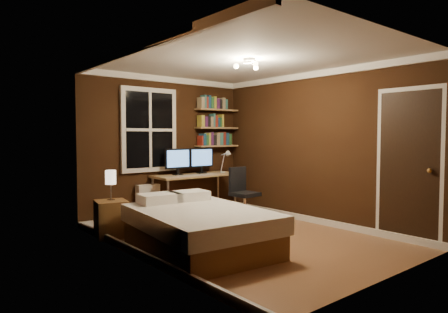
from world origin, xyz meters
TOP-DOWN VIEW (x-y plane):
  - floor at (0.00, 0.00)m, footprint 4.20×4.20m
  - wall_back at (0.00, 2.10)m, footprint 3.20×0.04m
  - wall_left at (-1.60, 0.00)m, footprint 0.04×4.20m
  - wall_right at (1.60, 0.00)m, footprint 0.04×4.20m
  - ceiling at (0.00, 0.00)m, footprint 3.20×4.20m
  - window at (-0.35, 2.06)m, footprint 1.06×0.06m
  - door at (1.59, -1.55)m, footprint 0.03×0.82m
  - door_knob at (1.55, -1.85)m, footprint 0.06×0.06m
  - ceiling_fixture at (0.00, -0.10)m, footprint 0.44×0.44m
  - bookshelf_lower at (1.08, 1.98)m, footprint 0.92×0.22m
  - books_row_lower at (1.08, 1.98)m, footprint 0.66×0.16m
  - bookshelf_middle at (1.08, 1.98)m, footprint 0.92×0.22m
  - books_row_middle at (1.08, 1.98)m, footprint 0.54×0.16m
  - bookshelf_upper at (1.08, 1.98)m, footprint 0.92×0.22m
  - books_row_upper at (1.08, 1.98)m, footprint 0.60×0.16m
  - bed at (-0.82, -0.07)m, footprint 1.58×2.06m
  - nightstand at (-1.42, 1.26)m, footprint 0.50×0.50m
  - bedside_lamp at (-1.42, 1.26)m, footprint 0.15×0.15m
  - radiator at (-0.43, 1.99)m, footprint 0.41×0.14m
  - desk at (0.42, 1.78)m, footprint 1.58×0.59m
  - monitor_left at (0.10, 1.86)m, footprint 0.51×0.12m
  - monitor_right at (0.62, 1.86)m, footprint 0.51×0.12m
  - desk_lamp at (1.02, 1.65)m, footprint 0.14×0.32m
  - office_chair at (0.84, 0.95)m, footprint 0.50×0.50m

SIDE VIEW (x-z plane):
  - floor at x=0.00m, z-range 0.00..0.00m
  - nightstand at x=-1.42m, z-range 0.00..0.53m
  - bed at x=-0.82m, z-range -0.05..0.61m
  - radiator at x=-0.43m, z-range 0.00..0.61m
  - office_chair at x=0.84m, z-range -0.12..0.79m
  - desk at x=0.42m, z-range 0.32..1.07m
  - bedside_lamp at x=-1.42m, z-range 0.53..0.96m
  - desk_lamp at x=1.02m, z-range 0.75..1.19m
  - monitor_left at x=0.10m, z-range 0.75..1.22m
  - monitor_right at x=0.62m, z-range 0.75..1.22m
  - door_knob at x=1.55m, z-range 0.97..1.03m
  - door at x=1.59m, z-range 0.00..2.05m
  - wall_back at x=0.00m, z-range 0.00..2.50m
  - wall_left at x=-1.60m, z-range 0.00..2.50m
  - wall_right at x=1.60m, z-range 0.00..2.50m
  - bookshelf_lower at x=1.08m, z-range 1.24..1.26m
  - books_row_lower at x=1.08m, z-range 1.26..1.49m
  - window at x=-0.35m, z-range 0.82..2.28m
  - bookshelf_middle at x=1.08m, z-range 1.59..1.61m
  - books_row_middle at x=1.08m, z-range 1.61..1.84m
  - bookshelf_upper at x=1.08m, z-range 1.94..1.96m
  - books_row_upper at x=1.08m, z-range 1.96..2.20m
  - ceiling_fixture at x=0.00m, z-range 2.31..2.49m
  - ceiling at x=0.00m, z-range 2.49..2.51m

